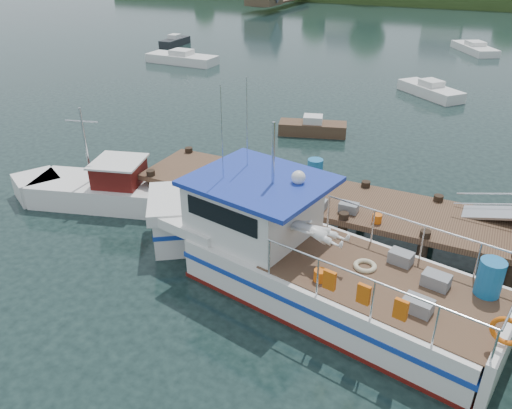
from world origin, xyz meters
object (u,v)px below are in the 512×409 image
at_px(dock, 507,207).
at_px(moored_d, 474,48).
at_px(work_boat, 102,188).
at_px(moored_a, 182,58).
at_px(lobster_boat, 295,254).
at_px(moored_e, 175,41).
at_px(moored_b, 430,90).
at_px(moored_rowboat, 313,127).

xyz_separation_m(dock, moored_d, (-3.80, 37.37, -1.87)).
relative_size(work_boat, moored_a, 1.18).
distance_m(lobster_boat, moored_e, 40.35).
xyz_separation_m(dock, moored_a, (-25.72, 21.20, -1.82)).
bearing_deg(moored_b, moored_d, 90.49).
bearing_deg(moored_b, dock, -71.17).
bearing_deg(moored_e, moored_rowboat, -54.15).
relative_size(lobster_boat, moored_rowboat, 3.24).
height_order(lobster_boat, moored_a, lobster_boat).
bearing_deg(moored_a, moored_e, 148.36).
height_order(dock, lobster_boat, lobster_boat).
xyz_separation_m(moored_a, moored_d, (21.92, 16.18, -0.05)).
bearing_deg(dock, work_boat, -172.82).
relative_size(dock, moored_rowboat, 4.42).
height_order(moored_rowboat, moored_a, moored_a).
bearing_deg(moored_rowboat, lobster_boat, -58.62).
bearing_deg(lobster_boat, moored_a, 140.50).
bearing_deg(moored_a, moored_b, 16.48).
bearing_deg(lobster_boat, moored_b, 100.15).
relative_size(moored_rowboat, moored_a, 0.61).
distance_m(moored_a, moored_d, 27.24).
bearing_deg(moored_rowboat, moored_d, 91.91).
distance_m(moored_a, moored_e, 8.42).
xyz_separation_m(moored_d, moored_e, (-27.15, -9.58, 0.03)).
relative_size(work_boat, moored_rowboat, 1.94).
xyz_separation_m(dock, moored_rowboat, (-9.47, 9.33, -1.86)).
xyz_separation_m(moored_rowboat, moored_d, (5.67, 28.05, -0.01)).
distance_m(work_boat, moored_rowboat, 12.03).
relative_size(moored_b, moored_e, 1.19).
bearing_deg(moored_rowboat, moored_e, 152.66).
bearing_deg(moored_d, dock, -85.35).
relative_size(work_boat, moored_e, 1.82).
distance_m(dock, work_boat, 14.31).
distance_m(moored_rowboat, moored_b, 11.51).
bearing_deg(moored_e, moored_d, 5.97).
relative_size(moored_rowboat, moored_e, 0.94).
distance_m(work_boat, moored_b, 23.55).
height_order(moored_b, moored_d, moored_b).
bearing_deg(dock, moored_a, 140.50).
bearing_deg(work_boat, moored_e, 103.06).
xyz_separation_m(lobster_boat, moored_rowboat, (-4.14, 12.70, -0.68)).
bearing_deg(moored_d, moored_a, -144.73).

